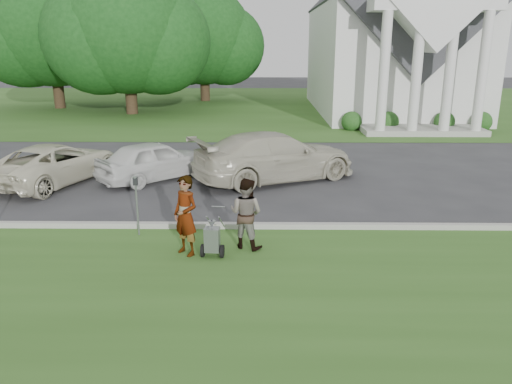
{
  "coord_description": "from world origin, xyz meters",
  "views": [
    {
      "loc": [
        0.67,
        -11.26,
        4.49
      ],
      "look_at": [
        0.53,
        0.0,
        1.13
      ],
      "focal_mm": 35.0,
      "sensor_mm": 36.0,
      "label": 1
    }
  ],
  "objects_px": {
    "tree_far": "(51,26)",
    "car_b": "(155,160)",
    "striping_cart": "(212,240)",
    "person_right": "(246,214)",
    "person_left": "(186,216)",
    "church": "(390,20)",
    "car_c": "(275,156)",
    "car_a": "(55,163)",
    "tree_back": "(204,41)",
    "tree_left": "(127,34)",
    "parking_meter_near": "(137,199)"
  },
  "relations": [
    {
      "from": "person_left",
      "to": "person_right",
      "type": "bearing_deg",
      "value": 56.98
    },
    {
      "from": "tree_left",
      "to": "striping_cart",
      "type": "bearing_deg",
      "value": -71.84
    },
    {
      "from": "tree_far",
      "to": "tree_back",
      "type": "height_order",
      "value": "tree_far"
    },
    {
      "from": "tree_far",
      "to": "car_b",
      "type": "distance_m",
      "value": 23.15
    },
    {
      "from": "tree_far",
      "to": "person_right",
      "type": "distance_m",
      "value": 29.78
    },
    {
      "from": "tree_left",
      "to": "tree_back",
      "type": "relative_size",
      "value": 1.11
    },
    {
      "from": "church",
      "to": "striping_cart",
      "type": "bearing_deg",
      "value": -111.16
    },
    {
      "from": "person_right",
      "to": "car_b",
      "type": "distance_m",
      "value": 6.77
    },
    {
      "from": "striping_cart",
      "to": "person_right",
      "type": "bearing_deg",
      "value": 41.96
    },
    {
      "from": "car_b",
      "to": "car_c",
      "type": "xyz_separation_m",
      "value": [
        4.09,
        0.04,
        0.14
      ]
    },
    {
      "from": "tree_back",
      "to": "car_a",
      "type": "height_order",
      "value": "tree_back"
    },
    {
      "from": "tree_left",
      "to": "church",
      "type": "bearing_deg",
      "value": 3.79
    },
    {
      "from": "person_right",
      "to": "car_b",
      "type": "relative_size",
      "value": 0.41
    },
    {
      "from": "church",
      "to": "striping_cart",
      "type": "distance_m",
      "value": 26.65
    },
    {
      "from": "striping_cart",
      "to": "person_left",
      "type": "distance_m",
      "value": 0.78
    },
    {
      "from": "parking_meter_near",
      "to": "person_left",
      "type": "bearing_deg",
      "value": -39.99
    },
    {
      "from": "car_c",
      "to": "tree_far",
      "type": "bearing_deg",
      "value": 10.19
    },
    {
      "from": "church",
      "to": "tree_back",
      "type": "relative_size",
      "value": 2.51
    },
    {
      "from": "car_c",
      "to": "striping_cart",
      "type": "bearing_deg",
      "value": 139.51
    },
    {
      "from": "tree_left",
      "to": "person_left",
      "type": "bearing_deg",
      "value": -73.05
    },
    {
      "from": "tree_back",
      "to": "striping_cart",
      "type": "bearing_deg",
      "value": -83.41
    },
    {
      "from": "person_left",
      "to": "parking_meter_near",
      "type": "bearing_deg",
      "value": 179.88
    },
    {
      "from": "car_a",
      "to": "church",
      "type": "bearing_deg",
      "value": -109.34
    },
    {
      "from": "person_left",
      "to": "tree_left",
      "type": "bearing_deg",
      "value": 146.83
    },
    {
      "from": "church",
      "to": "person_left",
      "type": "height_order",
      "value": "church"
    },
    {
      "from": "church",
      "to": "tree_far",
      "type": "height_order",
      "value": "church"
    },
    {
      "from": "person_left",
      "to": "parking_meter_near",
      "type": "xyz_separation_m",
      "value": [
        -1.34,
        1.12,
        0.04
      ]
    },
    {
      "from": "church",
      "to": "tree_back",
      "type": "distance_m",
      "value": 14.77
    },
    {
      "from": "tree_back",
      "to": "car_c",
      "type": "xyz_separation_m",
      "value": [
        5.12,
        -24.69,
        -3.91
      ]
    },
    {
      "from": "person_right",
      "to": "parking_meter_near",
      "type": "bearing_deg",
      "value": 10.31
    },
    {
      "from": "tree_back",
      "to": "person_left",
      "type": "xyz_separation_m",
      "value": [
        3.02,
        -31.05,
        -3.84
      ]
    },
    {
      "from": "tree_back",
      "to": "person_left",
      "type": "relative_size",
      "value": 5.39
    },
    {
      "from": "tree_far",
      "to": "parking_meter_near",
      "type": "xyz_separation_m",
      "value": [
        11.69,
        -24.92,
        -4.76
      ]
    },
    {
      "from": "car_a",
      "to": "car_b",
      "type": "distance_m",
      "value": 3.28
    },
    {
      "from": "parking_meter_near",
      "to": "tree_left",
      "type": "bearing_deg",
      "value": 104.54
    },
    {
      "from": "car_a",
      "to": "car_b",
      "type": "relative_size",
      "value": 1.19
    },
    {
      "from": "tree_back",
      "to": "car_c",
      "type": "distance_m",
      "value": 25.52
    },
    {
      "from": "church",
      "to": "car_b",
      "type": "height_order",
      "value": "church"
    },
    {
      "from": "church",
      "to": "car_c",
      "type": "xyz_separation_m",
      "value": [
        -7.89,
        -17.82,
        -5.12
      ]
    },
    {
      "from": "person_right",
      "to": "parking_meter_near",
      "type": "height_order",
      "value": "person_right"
    },
    {
      "from": "tree_left",
      "to": "person_right",
      "type": "bearing_deg",
      "value": -69.82
    },
    {
      "from": "tree_back",
      "to": "car_a",
      "type": "relative_size",
      "value": 2.02
    },
    {
      "from": "tree_left",
      "to": "person_right",
      "type": "xyz_separation_m",
      "value": [
        8.32,
        -22.65,
        -4.3
      ]
    },
    {
      "from": "car_a",
      "to": "striping_cart",
      "type": "bearing_deg",
      "value": 154.37
    },
    {
      "from": "tree_far",
      "to": "person_left",
      "type": "xyz_separation_m",
      "value": [
        13.02,
        -26.05,
        -4.8
      ]
    },
    {
      "from": "striping_cart",
      "to": "person_left",
      "type": "relative_size",
      "value": 0.57
    },
    {
      "from": "car_c",
      "to": "car_a",
      "type": "bearing_deg",
      "value": 66.0
    },
    {
      "from": "tree_left",
      "to": "car_c",
      "type": "bearing_deg",
      "value": -61.35
    },
    {
      "from": "car_a",
      "to": "car_b",
      "type": "height_order",
      "value": "car_b"
    },
    {
      "from": "parking_meter_near",
      "to": "tree_back",
      "type": "bearing_deg",
      "value": 93.22
    }
  ]
}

